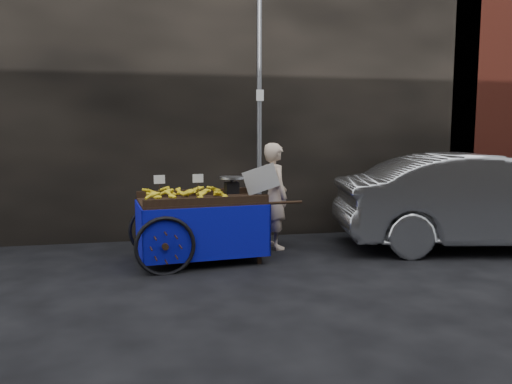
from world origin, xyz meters
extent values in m
plane|color=black|center=(0.00, 0.00, 0.00)|extent=(80.00, 80.00, 0.00)
cube|color=black|center=(-1.00, 2.60, 2.50)|extent=(11.00, 2.00, 5.00)
cube|color=#591E14|center=(5.50, 2.60, 2.50)|extent=(3.00, 2.00, 5.00)
cylinder|color=slate|center=(0.30, 1.30, 2.00)|extent=(0.08, 0.08, 4.00)
cube|color=white|center=(0.30, 1.25, 2.40)|extent=(0.12, 0.02, 0.18)
cube|color=black|center=(-0.79, 0.13, 0.83)|extent=(1.77, 1.22, 0.06)
cube|color=black|center=(-0.84, 0.61, 0.91)|extent=(1.66, 0.22, 0.10)
cube|color=black|center=(-0.74, -0.36, 0.91)|extent=(1.66, 0.22, 0.10)
cube|color=black|center=(-0.02, -0.21, 0.42)|extent=(0.06, 0.06, 0.83)
cube|color=black|center=(-0.11, 0.62, 0.42)|extent=(0.06, 0.06, 0.83)
cylinder|color=black|center=(0.34, -0.17, 0.83)|extent=(0.52, 0.10, 0.04)
cylinder|color=black|center=(0.25, 0.66, 0.83)|extent=(0.52, 0.10, 0.04)
torus|color=black|center=(-1.30, -0.50, 0.37)|extent=(0.78, 0.14, 0.78)
torus|color=black|center=(-1.42, 0.62, 0.37)|extent=(0.78, 0.14, 0.78)
cylinder|color=black|center=(-1.36, 0.06, 0.37)|extent=(0.18, 1.17, 0.05)
cube|color=#070E92|center=(-0.73, -0.40, 0.48)|extent=(1.70, 0.20, 0.71)
cube|color=#070E92|center=(-0.85, 0.65, 0.48)|extent=(1.70, 0.20, 0.71)
cube|color=#070E92|center=(-1.63, 0.03, 0.48)|extent=(0.14, 1.08, 0.71)
cube|color=#070E92|center=(0.05, 0.22, 0.48)|extent=(0.14, 1.08, 0.71)
cube|color=black|center=(-0.33, 0.23, 1.01)|extent=(0.20, 0.17, 0.17)
cylinder|color=silver|center=(-0.33, 0.23, 1.16)|extent=(0.39, 0.39, 0.03)
cube|color=white|center=(-1.35, -0.05, 1.18)|extent=(0.15, 0.03, 0.11)
cube|color=white|center=(-0.83, 0.01, 1.18)|extent=(0.15, 0.03, 0.11)
imported|color=#CDB198|center=(0.41, 0.66, 0.82)|extent=(0.51, 0.67, 1.64)
cube|color=beige|center=(0.15, 0.47, 1.10)|extent=(0.59, 0.07, 0.50)
ellipsoid|color=#1749B3|center=(-0.09, 0.42, 0.13)|extent=(0.28, 0.23, 0.25)
imported|color=#AFB2B6|center=(3.59, 0.00, 0.74)|extent=(4.69, 2.36, 1.47)
camera|label=1|loc=(-1.42, -6.79, 1.81)|focal=35.00mm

